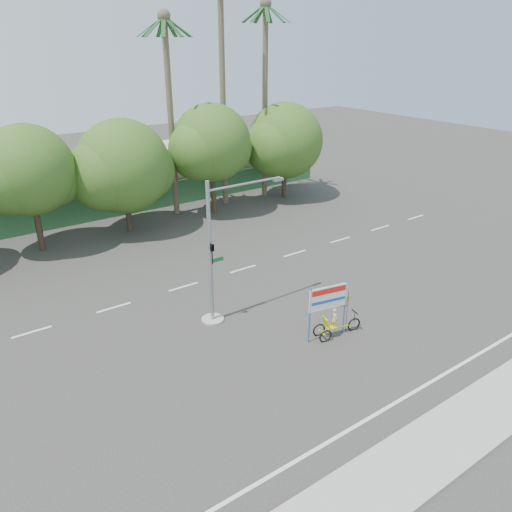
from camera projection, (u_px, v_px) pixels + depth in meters
ground at (305, 341)px, 22.75m from camera, size 120.00×120.00×0.00m
sidewalk_near at (447, 439)px, 17.13m from camera, size 50.00×2.40×0.12m
fence at (123, 203)px, 38.38m from camera, size 38.00×0.08×2.00m
building_right at (187, 166)px, 45.65m from camera, size 14.00×8.00×3.60m
tree_left at (28, 174)px, 30.39m from camera, size 6.66×5.60×8.07m
tree_center at (123, 169)px, 33.81m from camera, size 7.62×6.40×7.85m
tree_right at (211, 146)px, 37.21m from camera, size 6.90×5.80×8.36m
tree_far_right at (285, 143)px, 41.15m from camera, size 7.38×6.20×7.94m
palm_tall at (222, 69)px, 37.30m from camera, size 3.73×3.79×17.45m
palm_mid at (265, 82)px, 39.84m from camera, size 3.73×3.79×15.45m
palm_short at (169, 95)px, 35.56m from camera, size 3.73×3.79×14.45m
traffic_signal at (216, 265)px, 23.38m from camera, size 4.72×1.10×7.00m
trike_billboard at (332, 315)px, 22.66m from camera, size 2.79×0.94×2.78m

